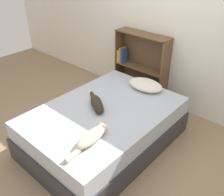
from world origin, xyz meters
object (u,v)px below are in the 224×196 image
object	(u,v)px
cat_dark	(97,104)
pillow	(145,85)
bed	(104,127)
bookshelf	(141,66)
cat_light	(92,136)

from	to	relation	value
cat_dark	pillow	bearing A→B (deg)	111.72
bed	bookshelf	bearing A→B (deg)	106.76
bed	bookshelf	world-z (taller)	bookshelf
bed	cat_light	xyz separation A→B (m)	(0.31, -0.51, 0.34)
cat_light	bookshelf	bearing A→B (deg)	14.92
bed	cat_light	distance (m)	0.69
cat_dark	bookshelf	xyz separation A→B (m)	(-0.31, 1.38, -0.03)
cat_light	bookshelf	distance (m)	2.00
pillow	bed	bearing A→B (deg)	-94.92
cat_light	cat_dark	size ratio (longest dim) A/B	1.31
pillow	bookshelf	bearing A→B (deg)	130.65
bed	pillow	size ratio (longest dim) A/B	3.87
bookshelf	cat_dark	bearing A→B (deg)	-77.22
bookshelf	bed	bearing A→B (deg)	-73.24
cat_light	bookshelf	world-z (taller)	bookshelf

